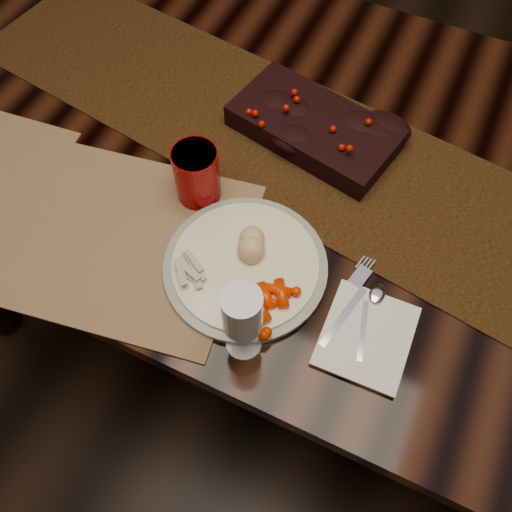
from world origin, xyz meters
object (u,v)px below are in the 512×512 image
at_px(centerpiece, 314,125).
at_px(placemat_main, 107,235).
at_px(dining_table, 310,254).
at_px(turkey_shreds, 191,268).
at_px(baby_carrots, 254,301).
at_px(mashed_potatoes, 258,249).
at_px(wine_glass, 243,323).
at_px(napkin, 367,336).
at_px(red_cup, 197,174).
at_px(dinner_plate, 245,265).

relative_size(centerpiece, placemat_main, 0.65).
distance_m(dining_table, turkey_shreds, 0.54).
distance_m(baby_carrots, mashed_potatoes, 0.09).
relative_size(mashed_potatoes, wine_glass, 0.47).
xyz_separation_m(baby_carrots, turkey_shreds, (-0.12, 0.01, -0.00)).
distance_m(dining_table, baby_carrots, 0.54).
bearing_deg(turkey_shreds, centerpiece, 79.91).
bearing_deg(napkin, wine_glass, -153.90).
bearing_deg(mashed_potatoes, placemat_main, -165.50).
distance_m(placemat_main, baby_carrots, 0.30).
relative_size(turkey_shreds, napkin, 0.45).
bearing_deg(red_cup, dinner_plate, -35.97).
bearing_deg(baby_carrots, red_cup, 138.88).
bearing_deg(mashed_potatoes, napkin, -13.96).
bearing_deg(dinner_plate, mashed_potatoes, 62.99).
height_order(turkey_shreds, red_cup, red_cup).
xyz_separation_m(dinner_plate, baby_carrots, (0.05, -0.06, 0.02)).
relative_size(placemat_main, mashed_potatoes, 6.21).
distance_m(placemat_main, red_cup, 0.20).
relative_size(centerpiece, turkey_shreds, 4.47).
distance_m(napkin, wine_glass, 0.21).
distance_m(baby_carrots, napkin, 0.19).
distance_m(napkin, red_cup, 0.41).
relative_size(mashed_potatoes, turkey_shreds, 1.10).
height_order(placemat_main, turkey_shreds, turkey_shreds).
relative_size(baby_carrots, turkey_shreds, 1.55).
bearing_deg(mashed_potatoes, wine_glass, -73.26).
bearing_deg(turkey_shreds, baby_carrots, -4.99).
relative_size(dining_table, placemat_main, 3.64).
height_order(centerpiece, mashed_potatoes, centerpiece).
distance_m(dining_table, wine_glass, 0.62).
bearing_deg(centerpiece, mashed_potatoes, -85.99).
distance_m(dinner_plate, turkey_shreds, 0.09).
xyz_separation_m(placemat_main, dinner_plate, (0.26, 0.04, 0.01)).
xyz_separation_m(centerpiece, turkey_shreds, (-0.07, -0.38, -0.01)).
bearing_deg(turkey_shreds, placemat_main, 177.91).
bearing_deg(placemat_main, centerpiece, 47.56).
bearing_deg(red_cup, dining_table, 44.52).
xyz_separation_m(mashed_potatoes, red_cup, (-0.16, 0.08, 0.02)).
height_order(baby_carrots, napkin, baby_carrots).
bearing_deg(napkin, mashed_potatoes, 163.88).
xyz_separation_m(placemat_main, wine_glass, (0.31, -0.08, 0.08)).
xyz_separation_m(centerpiece, napkin, (0.24, -0.36, -0.03)).
height_order(centerpiece, baby_carrots, centerpiece).
height_order(napkin, red_cup, red_cup).
xyz_separation_m(dining_table, placemat_main, (-0.29, -0.33, 0.38)).
relative_size(dinner_plate, napkin, 1.76).
bearing_deg(dinner_plate, turkey_shreds, -146.36).
distance_m(centerpiece, placemat_main, 0.45).
relative_size(placemat_main, wine_glass, 2.95).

